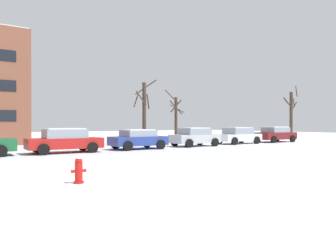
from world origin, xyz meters
The scene contains 11 objects.
ground_plane centered at (0.00, 0.00, 0.00)m, with size 120.00×120.00×0.00m, color white.
road_surface centered at (0.00, 3.00, 0.00)m, with size 80.00×8.00×0.00m.
fire_hydrant centered at (1.11, -2.24, 0.39)m, with size 0.44×0.30×0.79m.
parked_car_red centered at (3.62, 7.95, 0.75)m, with size 4.35×2.03×1.48m.
parked_car_blue centered at (8.62, 7.98, 0.70)m, with size 3.83×2.17×1.35m.
parked_car_silver centered at (13.61, 8.01, 0.74)m, with size 3.84×2.11×1.45m.
parked_car_white centered at (18.61, 8.27, 0.73)m, with size 4.11×2.09×1.44m.
parked_car_maroon centered at (23.60, 8.23, 0.75)m, with size 4.23×2.04×1.47m.
tree_far_right centered at (10.56, 10.57, 2.66)m, with size 2.23×1.92×5.34m.
tree_far_left centered at (29.37, 10.61, 2.80)m, with size 1.59×1.59×5.90m.
tree_far_mid centered at (14.51, 11.83, 2.26)m, with size 1.71×1.70×4.75m.
Camera 1 is at (-1.95, -11.51, 1.74)m, focal length 34.40 mm.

